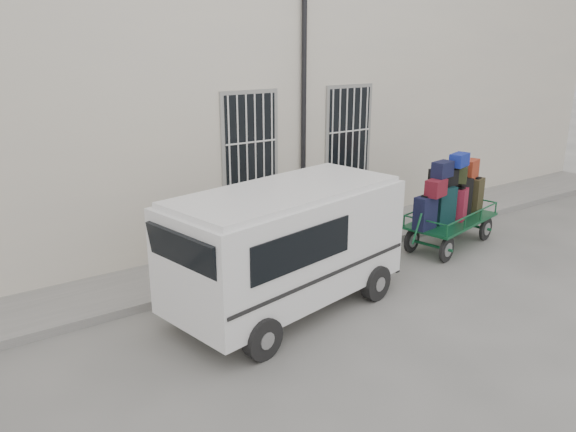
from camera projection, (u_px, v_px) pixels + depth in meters
The scene contains 5 objects.
ground at pixel (354, 290), 10.34m from camera, with size 80.00×80.00×0.00m, color #63635E.
building at pixel (211, 100), 13.77m from camera, with size 24.00×5.15×6.00m.
sidewalk at pixel (287, 251), 12.04m from camera, with size 24.00×1.70×0.15m, color gray.
luggage_cart at pixel (452, 200), 12.23m from camera, with size 2.87×1.57×2.10m.
van at pixel (286, 242), 9.25m from camera, with size 4.47×2.53×2.13m.
Camera 1 is at (-6.38, -7.10, 4.38)m, focal length 35.00 mm.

